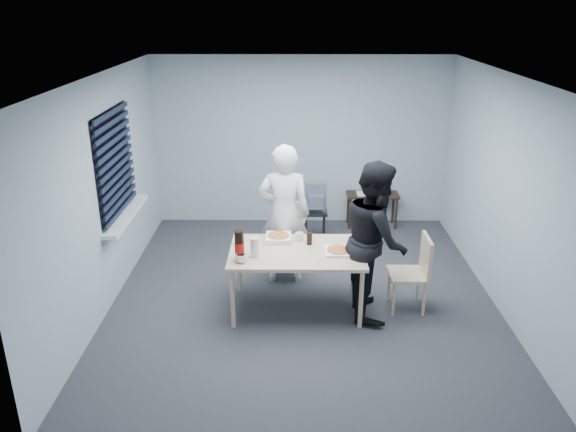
{
  "coord_description": "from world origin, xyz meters",
  "views": [
    {
      "loc": [
        -0.14,
        -5.97,
        3.33
      ],
      "look_at": [
        -0.18,
        0.1,
        1.0
      ],
      "focal_mm": 35.0,
      "sensor_mm": 36.0,
      "label": 1
    }
  ],
  "objects_px": {
    "person_black": "(375,240)",
    "soda_bottle": "(239,246)",
    "dining_table": "(297,255)",
    "stool": "(315,218)",
    "person_white": "(284,215)",
    "backpack": "(316,197)",
    "chair_far": "(286,232)",
    "mug_a": "(241,258)",
    "side_table": "(372,199)",
    "mug_b": "(299,237)",
    "chair_right": "(416,268)"
  },
  "relations": [
    {
      "from": "stool",
      "to": "backpack",
      "type": "bearing_deg",
      "value": -90.0
    },
    {
      "from": "side_table",
      "to": "soda_bottle",
      "type": "height_order",
      "value": "soda_bottle"
    },
    {
      "from": "chair_far",
      "to": "stool",
      "type": "distance_m",
      "value": 0.99
    },
    {
      "from": "backpack",
      "to": "mug_a",
      "type": "xyz_separation_m",
      "value": [
        -0.88,
        -2.25,
        0.09
      ]
    },
    {
      "from": "person_white",
      "to": "backpack",
      "type": "xyz_separation_m",
      "value": [
        0.44,
        1.23,
        -0.2
      ]
    },
    {
      "from": "chair_far",
      "to": "stool",
      "type": "bearing_deg",
      "value": 65.01
    },
    {
      "from": "side_table",
      "to": "backpack",
      "type": "relative_size",
      "value": 1.87
    },
    {
      "from": "mug_a",
      "to": "soda_bottle",
      "type": "height_order",
      "value": "soda_bottle"
    },
    {
      "from": "chair_right",
      "to": "person_black",
      "type": "xyz_separation_m",
      "value": [
        -0.49,
        -0.06,
        0.37
      ]
    },
    {
      "from": "dining_table",
      "to": "mug_b",
      "type": "distance_m",
      "value": 0.31
    },
    {
      "from": "side_table",
      "to": "soda_bottle",
      "type": "distance_m",
      "value": 3.36
    },
    {
      "from": "chair_right",
      "to": "person_black",
      "type": "relative_size",
      "value": 0.5
    },
    {
      "from": "chair_far",
      "to": "mug_b",
      "type": "distance_m",
      "value": 0.84
    },
    {
      "from": "person_white",
      "to": "side_table",
      "type": "relative_size",
      "value": 2.22
    },
    {
      "from": "person_black",
      "to": "soda_bottle",
      "type": "bearing_deg",
      "value": 97.28
    },
    {
      "from": "mug_a",
      "to": "mug_b",
      "type": "bearing_deg",
      "value": 43.54
    },
    {
      "from": "side_table",
      "to": "backpack",
      "type": "distance_m",
      "value": 1.12
    },
    {
      "from": "chair_far",
      "to": "mug_a",
      "type": "height_order",
      "value": "chair_far"
    },
    {
      "from": "dining_table",
      "to": "side_table",
      "type": "xyz_separation_m",
      "value": [
        1.2,
        2.56,
        -0.22
      ]
    },
    {
      "from": "chair_far",
      "to": "backpack",
      "type": "height_order",
      "value": "backpack"
    },
    {
      "from": "mug_b",
      "to": "soda_bottle",
      "type": "relative_size",
      "value": 0.3
    },
    {
      "from": "chair_right",
      "to": "soda_bottle",
      "type": "relative_size",
      "value": 2.68
    },
    {
      "from": "chair_far",
      "to": "person_white",
      "type": "height_order",
      "value": "person_white"
    },
    {
      "from": "mug_b",
      "to": "soda_bottle",
      "type": "bearing_deg",
      "value": -140.84
    },
    {
      "from": "chair_far",
      "to": "person_white",
      "type": "bearing_deg",
      "value": -93.75
    },
    {
      "from": "person_white",
      "to": "side_table",
      "type": "xyz_separation_m",
      "value": [
        1.35,
        1.84,
        -0.44
      ]
    },
    {
      "from": "person_white",
      "to": "side_table",
      "type": "height_order",
      "value": "person_white"
    },
    {
      "from": "person_white",
      "to": "stool",
      "type": "height_order",
      "value": "person_white"
    },
    {
      "from": "mug_a",
      "to": "soda_bottle",
      "type": "bearing_deg",
      "value": 108.14
    },
    {
      "from": "dining_table",
      "to": "side_table",
      "type": "bearing_deg",
      "value": 64.87
    },
    {
      "from": "dining_table",
      "to": "person_white",
      "type": "distance_m",
      "value": 0.76
    },
    {
      "from": "mug_a",
      "to": "mug_b",
      "type": "distance_m",
      "value": 0.86
    },
    {
      "from": "side_table",
      "to": "backpack",
      "type": "height_order",
      "value": "backpack"
    },
    {
      "from": "chair_far",
      "to": "backpack",
      "type": "bearing_deg",
      "value": 64.69
    },
    {
      "from": "side_table",
      "to": "chair_far",
      "type": "bearing_deg",
      "value": -131.65
    },
    {
      "from": "person_black",
      "to": "mug_a",
      "type": "height_order",
      "value": "person_black"
    },
    {
      "from": "chair_far",
      "to": "side_table",
      "type": "distance_m",
      "value": 2.0
    },
    {
      "from": "chair_right",
      "to": "side_table",
      "type": "xyz_separation_m",
      "value": [
        -0.15,
        2.55,
        -0.06
      ]
    },
    {
      "from": "mug_a",
      "to": "backpack",
      "type": "bearing_deg",
      "value": 68.65
    },
    {
      "from": "chair_far",
      "to": "person_black",
      "type": "xyz_separation_m",
      "value": [
        0.99,
        -1.11,
        0.37
      ]
    },
    {
      "from": "dining_table",
      "to": "person_black",
      "type": "xyz_separation_m",
      "value": [
        0.86,
        -0.05,
        0.22
      ]
    },
    {
      "from": "backpack",
      "to": "mug_a",
      "type": "relative_size",
      "value": 3.46
    },
    {
      "from": "mug_b",
      "to": "stool",
      "type": "bearing_deg",
      "value": 81.29
    },
    {
      "from": "dining_table",
      "to": "stool",
      "type": "bearing_deg",
      "value": 81.65
    },
    {
      "from": "chair_far",
      "to": "soda_bottle",
      "type": "bearing_deg",
      "value": -110.43
    },
    {
      "from": "person_white",
      "to": "person_black",
      "type": "xyz_separation_m",
      "value": [
        1.01,
        -0.76,
        0.0
      ]
    },
    {
      "from": "side_table",
      "to": "mug_b",
      "type": "bearing_deg",
      "value": -117.22
    },
    {
      "from": "chair_far",
      "to": "side_table",
      "type": "relative_size",
      "value": 1.12
    },
    {
      "from": "side_table",
      "to": "mug_a",
      "type": "relative_size",
      "value": 6.48
    },
    {
      "from": "backpack",
      "to": "mug_a",
      "type": "distance_m",
      "value": 2.42
    }
  ]
}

